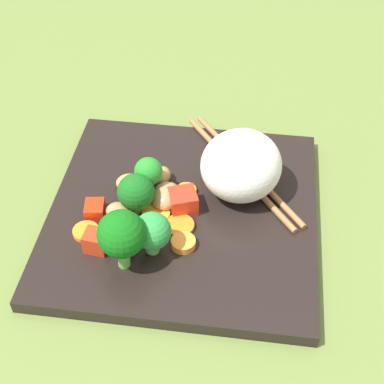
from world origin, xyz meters
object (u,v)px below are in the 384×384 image
at_px(rice_mound, 241,165).
at_px(carrot_slice_0, 178,225).
at_px(broccoli_floret_2, 122,235).
at_px(chopstick_pair, 242,169).
at_px(square_plate, 183,213).

distance_m(rice_mound, carrot_slice_0, 0.09).
height_order(broccoli_floret_2, chopstick_pair, broccoli_floret_2).
distance_m(broccoli_floret_2, chopstick_pair, 0.18).
relative_size(square_plate, broccoli_floret_2, 4.23).
height_order(carrot_slice_0, chopstick_pair, chopstick_pair).
bearing_deg(broccoli_floret_2, rice_mound, -131.73).
distance_m(broccoli_floret_2, carrot_slice_0, 0.08).
bearing_deg(rice_mound, carrot_slice_0, 46.28).
xyz_separation_m(carrot_slice_0, chopstick_pair, (-0.06, -0.09, 0.00)).
relative_size(broccoli_floret_2, chopstick_pair, 0.37).
bearing_deg(broccoli_floret_2, carrot_slice_0, -129.25).
distance_m(square_plate, broccoli_floret_2, 0.10).
distance_m(carrot_slice_0, chopstick_pair, 0.11).
distance_m(square_plate, chopstick_pair, 0.09).
xyz_separation_m(square_plate, broccoli_floret_2, (0.05, 0.08, 0.05)).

